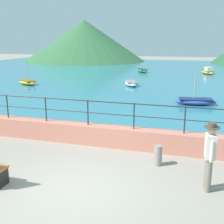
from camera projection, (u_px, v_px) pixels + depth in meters
The scene contains 12 objects.
ground_plane at pixel (73, 189), 7.27m from camera, with size 120.00×120.00×0.00m, color gray.
promenade_wall at pixel (110, 136), 10.15m from camera, with size 20.00×0.56×0.70m, color tan.
railing at pixel (110, 109), 9.92m from camera, with size 18.44×0.04×0.90m.
lake_water at pixel (172, 74), 31.23m from camera, with size 64.00×44.32×0.06m, color teal.
hill_secondary at pixel (84, 41), 49.70m from camera, with size 21.09×21.09×6.98m, color #33663D.
person_walking at pixel (210, 153), 6.98m from camera, with size 0.38×0.57×1.75m.
bollard at pixel (158, 155), 8.56m from camera, with size 0.24×0.24×0.62m, color gray.
boat_0 at pixel (27, 82), 23.78m from camera, with size 2.43×1.98×2.05m.
boat_1 at pixel (131, 83), 23.18m from camera, with size 1.71×2.47×0.36m.
boat_2 at pixel (142, 70), 32.94m from camera, with size 1.97×2.43×0.36m.
boat_4 at pixel (196, 101), 16.34m from camera, with size 2.41×1.23×1.67m.
boat_5 at pixel (208, 71), 31.05m from camera, with size 1.77×2.47×0.76m.
Camera 1 is at (2.87, -6.00, 3.65)m, focal length 46.17 mm.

